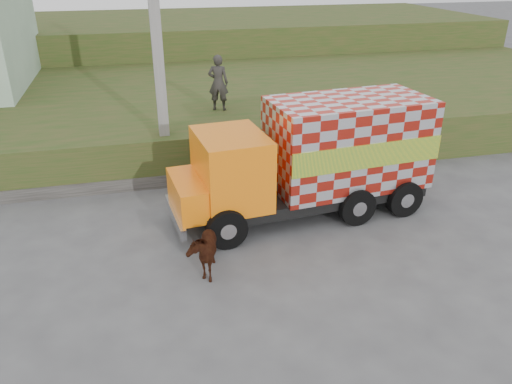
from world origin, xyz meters
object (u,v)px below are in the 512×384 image
object	(u,v)px
cargo_truck	(316,157)
pedestrian	(218,83)
cow	(202,249)
utility_pole	(157,48)

from	to	relation	value
cargo_truck	pedestrian	xyz separation A→B (m)	(-1.64, 5.38, 0.87)
cargo_truck	cow	bearing A→B (deg)	-152.58
utility_pole	pedestrian	size ratio (longest dim) A/B	4.17
cow	cargo_truck	bearing A→B (deg)	43.26
cow	pedestrian	distance (m)	8.00
cargo_truck	pedestrian	world-z (taller)	pedestrian
cow	pedestrian	world-z (taller)	pedestrian
cargo_truck	cow	world-z (taller)	cargo_truck
utility_pole	cargo_truck	size ratio (longest dim) A/B	1.13
cow	pedestrian	size ratio (longest dim) A/B	0.71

